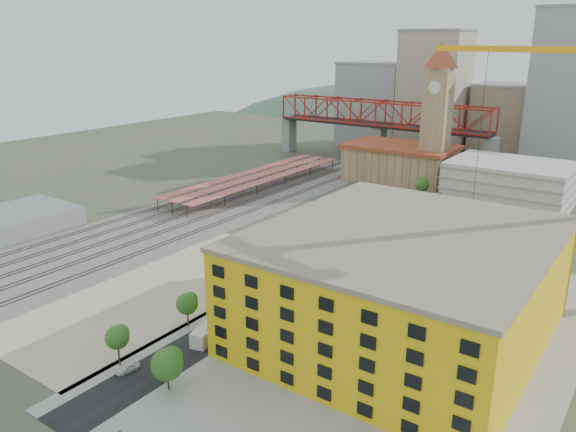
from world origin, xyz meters
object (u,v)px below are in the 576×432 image
Objects in this scene: construction_building at (403,283)px; site_trailer_a at (211,329)px; site_trailer_d at (324,263)px; car_0 at (128,368)px; site_trailer_c at (306,274)px; clock_tower at (438,103)px; site_trailer_b at (254,304)px.

construction_building reaches higher than site_trailer_a.
site_trailer_d reaches higher than car_0.
site_trailer_a is at bearing -81.62° from site_trailer_d.
site_trailer_d is at bearing 97.64° from site_trailer_c.
clock_tower is 1.03× the size of construction_building.
construction_building reaches higher than site_trailer_c.
site_trailer_c is (8.00, -90.42, -27.43)m from clock_tower.
clock_tower is at bearing 101.45° from car_0.
site_trailer_d is (-26.00, 16.91, -8.16)m from construction_building.
construction_building reaches higher than site_trailer_d.
site_trailer_a reaches higher than site_trailer_c.
site_trailer_c is at bearing -81.62° from site_trailer_d.
car_0 is (-3.00, -27.28, -0.66)m from site_trailer_b.
construction_building is 28.88m from site_trailer_c.
site_trailer_a is (8.00, -120.11, -27.35)m from clock_tower.
site_trailer_c is (0.00, 29.69, -0.08)m from site_trailer_a.
site_trailer_a reaches higher than car_0.
construction_building is 32.07m from site_trailer_d.
construction_building is at bearing -71.22° from clock_tower.
construction_building is at bearing 60.08° from car_0.
site_trailer_d is at bearing 96.06° from car_0.
site_trailer_a is 2.58× the size of car_0.
clock_tower reaches higher than car_0.
clock_tower is at bearing 102.69° from site_trailer_c.
site_trailer_c is at bearing 95.52° from car_0.
car_0 is at bearing -86.17° from site_trailer_c.
site_trailer_b is at bearing -82.36° from site_trailer_c.
site_trailer_b is (-26.00, -8.21, -8.10)m from construction_building.
construction_building reaches higher than site_trailer_b.
car_0 is at bearing -84.90° from site_trailer_d.
site_trailer_a is 1.03× the size of site_trailer_b.
clock_tower reaches higher than site_trailer_b.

